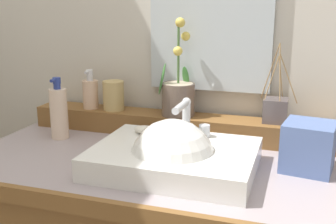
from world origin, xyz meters
The scene contains 9 objects.
back_ledge centered at (0.00, 0.23, 0.88)m, with size 1.09×0.11×0.07m, color brown.
sink_basin centered at (0.05, -0.07, 0.88)m, with size 0.43×0.33×0.26m.
soap_bar centered at (-0.07, 0.03, 0.92)m, with size 0.07×0.04×0.02m, color silver.
potted_plant centered at (-0.02, 0.23, 0.99)m, with size 0.12×0.11×0.32m.
soap_dispenser centered at (-0.35, 0.22, 0.98)m, with size 0.06×0.06×0.14m.
tumbler_cup centered at (-0.26, 0.22, 0.97)m, with size 0.07×0.07×0.10m, color tan.
reed_diffuser centered at (0.29, 0.24, 0.96)m, with size 0.12×0.09×0.25m.
lotion_bottle centered at (-0.39, 0.08, 0.94)m, with size 0.06×0.06×0.21m.
tissue_box centered at (0.40, 0.05, 0.91)m, with size 0.13×0.13×0.13m, color #5168A0.
Camera 1 is at (0.37, -1.08, 1.29)m, focal length 44.64 mm.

